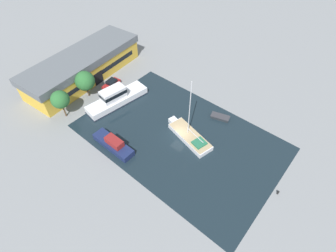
{
  "coord_description": "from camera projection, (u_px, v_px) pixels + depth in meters",
  "views": [
    {
      "loc": [
        -25.81,
        -19.21,
        36.82
      ],
      "look_at": [
        0.0,
        2.75,
        1.0
      ],
      "focal_mm": 28.0,
      "sensor_mm": 36.0,
      "label": 1
    }
  ],
  "objects": [
    {
      "name": "parked_car",
      "position": [
        111.0,
        84.0,
        58.57
      ],
      "size": [
        4.57,
        2.53,
        1.62
      ],
      "rotation": [
        0.0,
        0.0,
        1.73
      ],
      "color": "maroon",
      "rests_on": "ground"
    },
    {
      "name": "warehouse_building",
      "position": [
        83.0,
        66.0,
        59.62
      ],
      "size": [
        29.09,
        12.03,
        5.82
      ],
      "rotation": [
        0.0,
        0.0,
        0.09
      ],
      "color": "gold",
      "rests_on": "ground"
    },
    {
      "name": "quay_tree_near_building",
      "position": [
        85.0,
        81.0,
        54.06
      ],
      "size": [
        4.09,
        4.09,
        6.01
      ],
      "color": "brown",
      "rests_on": "ground"
    },
    {
      "name": "mooring_bollard",
      "position": [
        278.0,
        192.0,
        40.41
      ],
      "size": [
        0.3,
        0.3,
        0.79
      ],
      "color": "black",
      "rests_on": "ground"
    },
    {
      "name": "motor_cruiser",
      "position": [
        116.0,
        98.0,
        54.28
      ],
      "size": [
        13.83,
        5.44,
        3.89
      ],
      "rotation": [
        0.0,
        0.0,
        1.43
      ],
      "color": "white",
      "rests_on": "water_canal"
    },
    {
      "name": "ground_plane",
      "position": [
        179.0,
        137.0,
        48.82
      ],
      "size": [
        440.0,
        440.0,
        0.0
      ],
      "primitive_type": "plane",
      "color": "gray"
    },
    {
      "name": "cabin_boat",
      "position": [
        113.0,
        144.0,
        46.46
      ],
      "size": [
        2.39,
        8.51,
        2.39
      ],
      "rotation": [
        0.0,
        0.0,
        -0.0
      ],
      "color": "#19234C",
      "rests_on": "water_canal"
    },
    {
      "name": "sailboat_moored",
      "position": [
        189.0,
        136.0,
        48.16
      ],
      "size": [
        5.2,
        10.65,
        12.61
      ],
      "rotation": [
        0.0,
        0.0,
        -0.24
      ],
      "color": "silver",
      "rests_on": "water_canal"
    },
    {
      "name": "quay_tree_by_water",
      "position": [
        60.0,
        100.0,
        49.52
      ],
      "size": [
        3.51,
        3.51,
        6.06
      ],
      "color": "brown",
      "rests_on": "ground"
    },
    {
      "name": "water_canal",
      "position": [
        179.0,
        137.0,
        48.81
      ],
      "size": [
        23.71,
        36.65,
        0.01
      ],
      "primitive_type": "cube",
      "color": "black",
      "rests_on": "ground"
    },
    {
      "name": "small_dinghy",
      "position": [
        220.0,
        117.0,
        51.93
      ],
      "size": [
        2.58,
        3.97,
        0.62
      ],
      "rotation": [
        0.0,
        0.0,
        3.43
      ],
      "color": "#23282D",
      "rests_on": "water_canal"
    }
  ]
}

